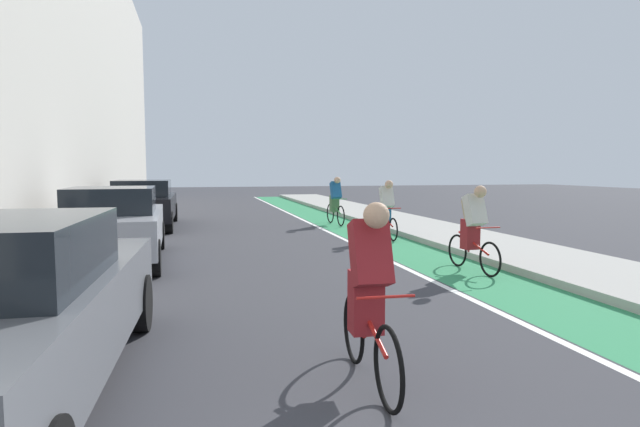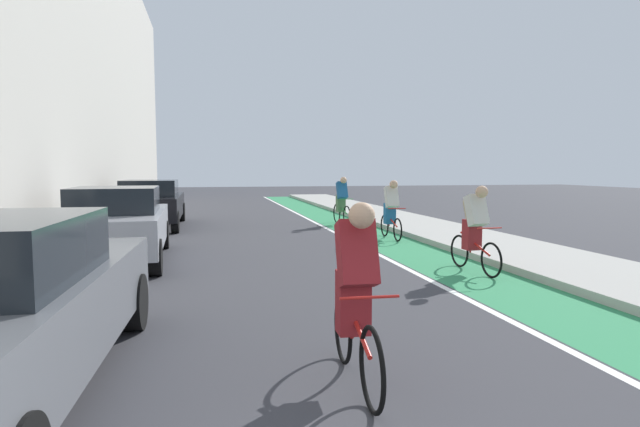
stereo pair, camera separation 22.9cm
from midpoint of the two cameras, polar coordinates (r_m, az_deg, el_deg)
ground_plane at (r=14.69m, az=-6.77°, el=-2.48°), size 79.58×79.58×0.00m
bike_lane_paint at (r=17.26m, az=3.59°, el=-1.35°), size 1.60×36.17×0.00m
lane_divider_stripe at (r=17.04m, az=0.68°, el=-1.42°), size 0.12×36.17×0.00m
sidewalk_right at (r=17.92m, az=9.97°, el=-0.95°), size 2.54×36.17×0.14m
building_facade_left at (r=17.46m, az=-28.14°, el=15.63°), size 3.00×36.17×10.59m
parked_sedan_silver at (r=11.18m, az=-20.84°, el=-1.07°), size 1.99×4.41×1.53m
parked_sedan_black at (r=17.54m, az=-17.71°, el=1.11°), size 1.94×4.72×1.53m
cyclist_lead at (r=4.58m, az=5.36°, el=-8.26°), size 0.48×1.73×1.62m
cyclist_mid at (r=9.91m, az=17.26°, el=-1.36°), size 0.48×1.67×1.59m
cyclist_trailing at (r=14.10m, az=8.26°, el=0.47°), size 0.48×1.66×1.59m
cyclist_far at (r=17.56m, az=2.75°, el=1.55°), size 0.48×1.73×1.62m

